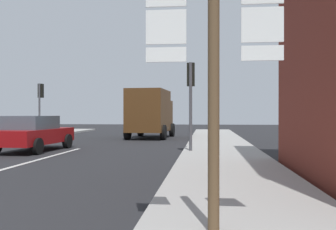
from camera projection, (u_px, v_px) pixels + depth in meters
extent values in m
plane|color=#232326|center=(61.00, 154.00, 14.40)|extent=(80.00, 80.00, 0.00)
cube|color=#9E9B96|center=(225.00, 160.00, 11.78)|extent=(3.00, 44.00, 0.14)
cube|color=silver|center=(6.00, 169.00, 10.42)|extent=(0.16, 12.00, 0.01)
cube|color=maroon|center=(34.00, 136.00, 15.47)|extent=(1.97, 4.29, 0.60)
cube|color=#47515B|center=(31.00, 123.00, 15.22)|extent=(1.66, 2.18, 0.55)
cylinder|color=black|center=(31.00, 141.00, 16.94)|extent=(0.25, 0.65, 0.64)
cylinder|color=black|center=(67.00, 141.00, 16.67)|extent=(0.25, 0.65, 0.64)
cylinder|color=black|center=(37.00, 146.00, 14.00)|extent=(0.25, 0.65, 0.64)
cube|color=#4C2D14|center=(149.00, 111.00, 23.04)|extent=(2.42, 3.83, 2.60)
cube|color=#4C2D14|center=(156.00, 115.00, 25.51)|extent=(2.16, 1.42, 2.00)
cube|color=#47515B|center=(157.00, 104.00, 25.56)|extent=(1.76, 0.21, 0.70)
cylinder|color=black|center=(141.00, 130.00, 25.64)|extent=(0.33, 0.92, 0.90)
cylinder|color=black|center=(172.00, 130.00, 25.29)|extent=(0.33, 0.92, 0.90)
cylinder|color=black|center=(128.00, 132.00, 22.28)|extent=(0.33, 0.92, 0.90)
cylinder|color=black|center=(163.00, 132.00, 21.93)|extent=(0.33, 0.92, 0.90)
cylinder|color=brown|center=(214.00, 110.00, 4.43)|extent=(0.14, 0.14, 3.20)
cube|color=black|center=(166.00, 0.00, 4.56)|extent=(0.43, 0.01, 0.13)
cube|color=white|center=(166.00, 27.00, 4.54)|extent=(0.50, 0.03, 0.42)
cube|color=black|center=(166.00, 27.00, 4.56)|extent=(0.43, 0.01, 0.32)
cube|color=white|center=(166.00, 55.00, 4.54)|extent=(0.50, 0.03, 0.18)
cube|color=black|center=(166.00, 55.00, 4.56)|extent=(0.43, 0.01, 0.13)
cube|color=white|center=(262.00, 25.00, 4.42)|extent=(0.50, 0.03, 0.42)
cube|color=black|center=(262.00, 25.00, 4.44)|extent=(0.43, 0.01, 0.32)
cube|color=white|center=(262.00, 53.00, 4.42)|extent=(0.50, 0.03, 0.18)
cube|color=black|center=(262.00, 53.00, 4.44)|extent=(0.43, 0.01, 0.13)
cylinder|color=#47474C|center=(191.00, 108.00, 14.18)|extent=(0.12, 0.12, 3.53)
cube|color=black|center=(191.00, 75.00, 14.38)|extent=(0.30, 0.28, 0.90)
sphere|color=red|center=(191.00, 68.00, 14.52)|extent=(0.18, 0.18, 0.18)
sphere|color=#3C2303|center=(191.00, 75.00, 14.52)|extent=(0.18, 0.18, 0.18)
sphere|color=black|center=(191.00, 82.00, 14.52)|extent=(0.18, 0.18, 0.18)
cylinder|color=#47474C|center=(39.00, 111.00, 23.71)|extent=(0.12, 0.12, 3.50)
cube|color=black|center=(41.00, 91.00, 23.90)|extent=(0.30, 0.28, 0.90)
sphere|color=red|center=(42.00, 87.00, 24.04)|extent=(0.18, 0.18, 0.18)
sphere|color=#3C2303|center=(42.00, 91.00, 24.04)|extent=(0.18, 0.18, 0.18)
sphere|color=black|center=(42.00, 95.00, 24.04)|extent=(0.18, 0.18, 0.18)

